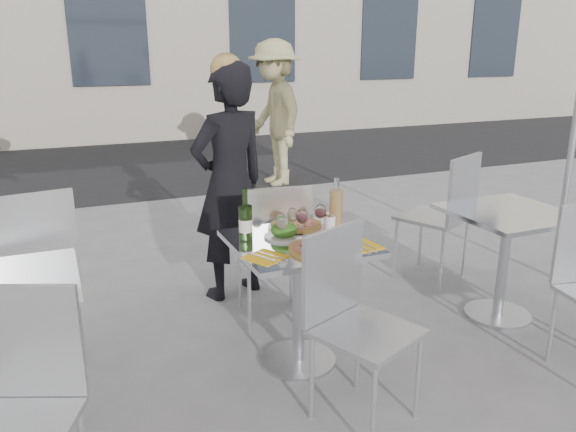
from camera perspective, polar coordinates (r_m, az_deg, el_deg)
name	(u,v)px	position (r m, az deg, el deg)	size (l,w,h in m)	color
ground	(298,361)	(3.40, 1.03, -14.56)	(80.00, 80.00, 0.00)	slate
street_asphalt	(133,163)	(9.39, -15.45, 5.25)	(24.00, 5.00, 0.00)	black
main_table	(299,276)	(3.15, 1.08, -6.14)	(0.72, 0.72, 0.75)	#B7BABF
side_table_left	(0,326)	(2.93, -27.20, -9.93)	(0.72, 0.72, 0.75)	#B7BABF
side_table_right	(506,242)	(3.97, 21.26, -2.44)	(0.72, 0.72, 0.75)	#B7BABF
chair_far	(275,242)	(3.61, -1.38, -2.70)	(0.50, 0.51, 0.96)	silver
chair_near	(351,309)	(2.75, 6.40, -9.37)	(0.57, 0.57, 0.94)	silver
side_chair_lfar	(32,262)	(3.47, -24.59, -4.27)	(0.54, 0.55, 1.03)	silver
side_chair_lnear	(17,396)	(2.34, -25.83, -16.10)	(0.56, 0.57, 0.94)	silver
side_chair_rfar	(447,208)	(4.42, 15.81, 0.80)	(0.62, 0.62, 1.01)	silver
woman_diner	(230,183)	(4.00, -5.94, 3.31)	(0.61, 0.40, 1.69)	black
pedestrian_b	(275,114)	(7.48, -1.37, 10.36)	(1.22, 0.70, 1.89)	tan
pizza_near	(321,248)	(2.93, 3.34, -3.31)	(0.33, 0.33, 0.02)	#DCAF56
pizza_far	(296,226)	(3.28, 0.84, -0.99)	(0.33, 0.33, 0.03)	white
salad_plate	(284,231)	(3.12, -0.42, -1.56)	(0.22, 0.22, 0.09)	white
wine_bottle	(246,221)	(3.05, -4.33, -0.52)	(0.07, 0.07, 0.29)	#2A491B
carafe	(336,207)	(3.31, 4.90, 0.93)	(0.08, 0.08, 0.29)	tan
sugar_shaker	(330,222)	(3.23, 4.25, -0.64)	(0.06, 0.06, 0.11)	white
wineglass_white_a	(282,223)	(3.03, -0.63, -0.67)	(0.07, 0.07, 0.16)	white
wineglass_white_b	(293,216)	(3.15, 0.51, 0.05)	(0.07, 0.07, 0.16)	white
wineglass_red_a	(302,217)	(3.12, 1.46, -0.14)	(0.07, 0.07, 0.16)	white
wineglass_red_b	(320,212)	(3.22, 3.31, 0.39)	(0.07, 0.07, 0.16)	white
napkin_left	(265,257)	(2.84, -2.31, -4.17)	(0.24, 0.24, 0.01)	yellow
napkin_right	(362,246)	(3.01, 7.48, -3.03)	(0.20, 0.20, 0.01)	yellow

